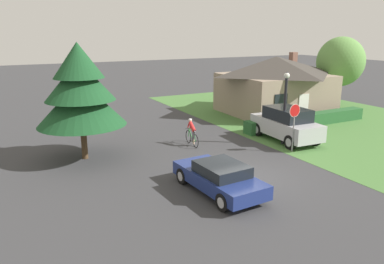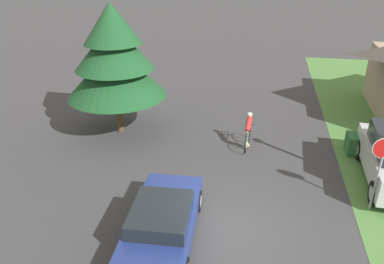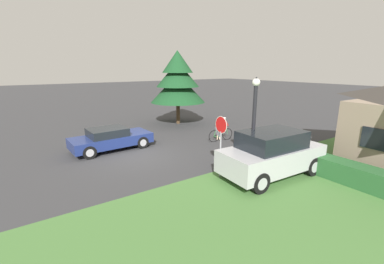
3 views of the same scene
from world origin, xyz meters
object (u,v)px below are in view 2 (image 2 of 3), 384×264
at_px(cyclist, 248,132).
at_px(conifer_tall_near, 114,58).
at_px(stop_sign, 382,160).
at_px(sedan_left_lane, 162,222).

height_order(cyclist, conifer_tall_near, conifer_tall_near).
distance_m(cyclist, stop_sign, 5.74).
bearing_deg(stop_sign, conifer_tall_near, -21.14).
distance_m(stop_sign, conifer_tall_near, 11.21).
height_order(sedan_left_lane, conifer_tall_near, conifer_tall_near).
bearing_deg(sedan_left_lane, conifer_tall_near, 26.41).
bearing_deg(conifer_tall_near, sedan_left_lane, -60.34).
relative_size(cyclist, conifer_tall_near, 0.31).
bearing_deg(cyclist, conifer_tall_near, 90.03).
relative_size(sedan_left_lane, conifer_tall_near, 0.76).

